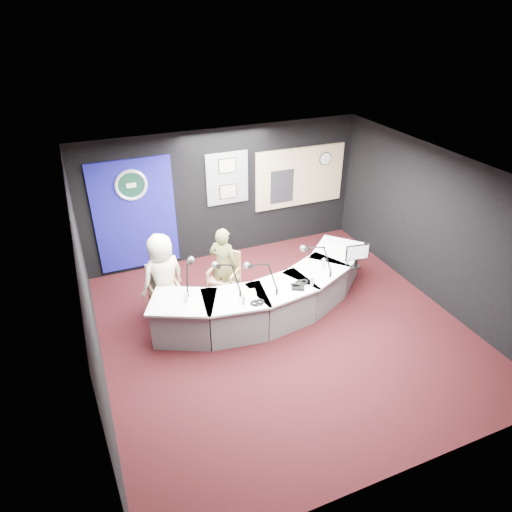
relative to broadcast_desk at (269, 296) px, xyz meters
name	(u,v)px	position (x,y,z in m)	size (l,w,h in m)	color
ground	(284,330)	(0.05, -0.55, -0.38)	(6.00, 6.00, 0.00)	black
ceiling	(290,176)	(0.05, -0.55, 2.42)	(6.00, 6.00, 0.02)	silver
wall_back	(225,194)	(0.05, 2.45, 1.02)	(6.00, 0.02, 2.80)	black
wall_front	(411,393)	(0.05, -3.55, 1.02)	(6.00, 0.02, 2.80)	black
wall_left	(89,303)	(-2.95, -0.55, 1.02)	(0.02, 6.00, 2.80)	black
wall_right	(437,228)	(3.05, -0.55, 1.02)	(0.02, 6.00, 2.80)	black
broadcast_desk	(269,296)	(0.00, 0.00, 0.00)	(4.50, 1.90, 0.75)	silver
backdrop_panel	(135,216)	(-1.85, 2.42, 0.88)	(1.60, 0.05, 2.30)	#0F0D65
agency_seal	(131,185)	(-1.85, 2.38, 1.52)	(0.63, 0.63, 0.07)	silver
seal_center	(131,185)	(-1.85, 2.38, 1.52)	(0.48, 0.48, 0.01)	black
pinboard	(227,178)	(0.10, 2.42, 1.38)	(0.90, 0.04, 1.10)	slate
framed_photo_upper	(227,166)	(0.10, 2.39, 1.65)	(0.34, 0.02, 0.27)	gray
framed_photo_lower	(228,192)	(0.10, 2.39, 1.09)	(0.34, 0.02, 0.27)	gray
booth_window_frame	(300,177)	(1.80, 2.42, 1.18)	(2.12, 0.06, 1.32)	tan
booth_glow	(300,177)	(1.80, 2.41, 1.18)	(2.00, 0.02, 1.20)	#D4B086
equipment_rack	(282,187)	(1.35, 2.39, 1.03)	(0.55, 0.02, 0.75)	black
wall_clock	(325,159)	(2.40, 2.39, 1.52)	(0.28, 0.28, 0.01)	white
armchair_left	(165,293)	(-1.72, 0.64, 0.11)	(0.55, 0.55, 0.97)	#A6824C
armchair_right	(224,276)	(-0.59, 0.74, 0.14)	(0.58, 0.58, 1.03)	#A6824C
draped_jacket	(161,279)	(-1.72, 0.89, 0.24)	(0.50, 0.10, 0.70)	#686258
person_man	(163,277)	(-1.72, 0.64, 0.43)	(0.79, 0.51, 1.62)	beige
person_woman	(224,265)	(-0.59, 0.74, 0.37)	(0.54, 0.36, 1.49)	brown
computer_monitor	(357,252)	(1.59, -0.26, 0.70)	(0.47, 0.03, 0.32)	black
desk_phone	(298,287)	(0.32, -0.47, 0.40)	(0.21, 0.17, 0.05)	black
headphones_near	(302,282)	(0.45, -0.35, 0.39)	(0.21, 0.21, 0.03)	black
headphones_far	(257,302)	(-0.48, -0.61, 0.39)	(0.21, 0.21, 0.03)	black
paper_stack	(192,307)	(-1.48, -0.32, 0.38)	(0.21, 0.30, 0.00)	white
notepad	(249,294)	(-0.50, -0.32, 0.38)	(0.22, 0.31, 0.00)	white
boom_mic_a	(189,271)	(-1.34, 0.29, 0.68)	(0.36, 0.69, 0.60)	black
boom_mic_b	(227,274)	(-0.78, -0.03, 0.68)	(0.36, 0.69, 0.60)	black
boom_mic_c	(262,273)	(-0.25, -0.23, 0.68)	(0.44, 0.65, 0.60)	black
boom_mic_d	(317,256)	(0.88, -0.08, 0.68)	(0.39, 0.68, 0.60)	black
water_bottles	(276,282)	(0.00, -0.29, 0.46)	(3.11, 0.58, 0.18)	silver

